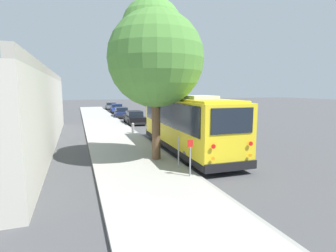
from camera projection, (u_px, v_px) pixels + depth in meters
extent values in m
plane|color=#474749|center=(193.00, 155.00, 14.32)|extent=(160.00, 160.00, 0.00)
cube|color=#A3A099|center=(131.00, 159.00, 13.19)|extent=(80.00, 3.82, 0.15)
cube|color=gray|center=(168.00, 156.00, 13.84)|extent=(80.00, 0.14, 0.15)
cube|color=yellow|center=(186.00, 123.00, 14.98)|extent=(9.60, 2.52, 2.72)
cube|color=black|center=(186.00, 144.00, 15.15)|extent=(9.65, 2.57, 0.28)
cube|color=black|center=(186.00, 113.00, 14.90)|extent=(8.82, 2.60, 1.29)
cube|color=black|center=(162.00, 107.00, 19.42)|extent=(0.06, 2.08, 1.36)
cube|color=black|center=(232.00, 121.00, 10.37)|extent=(0.06, 1.90, 1.04)
cube|color=black|center=(162.00, 99.00, 19.33)|extent=(0.07, 1.71, 0.22)
cube|color=yellow|center=(187.00, 99.00, 14.79)|extent=(9.01, 2.30, 0.10)
cube|color=silver|center=(199.00, 97.00, 13.17)|extent=(1.78, 1.37, 0.20)
cube|color=black|center=(162.00, 131.00, 19.69)|extent=(0.14, 2.39, 0.36)
cube|color=black|center=(231.00, 167.00, 10.61)|extent=(0.14, 2.39, 0.36)
cylinder|color=red|center=(213.00, 146.00, 10.17)|extent=(0.03, 0.18, 0.18)
cylinder|color=orange|center=(213.00, 159.00, 10.24)|extent=(0.03, 0.14, 0.14)
cylinder|color=red|center=(251.00, 144.00, 10.70)|extent=(0.03, 0.18, 0.18)
cylinder|color=orange|center=(250.00, 155.00, 10.77)|extent=(0.03, 0.14, 0.14)
cube|color=white|center=(151.00, 129.00, 19.46)|extent=(0.05, 0.32, 0.18)
cube|color=white|center=(172.00, 128.00, 19.96)|extent=(0.05, 0.32, 0.18)
cube|color=black|center=(145.00, 104.00, 18.67)|extent=(0.06, 0.10, 0.24)
cylinder|color=black|center=(156.00, 136.00, 17.48)|extent=(0.97, 0.32, 0.97)
cylinder|color=slate|center=(156.00, 136.00, 17.48)|extent=(0.44, 0.33, 0.44)
cylinder|color=black|center=(184.00, 134.00, 18.12)|extent=(0.97, 0.32, 0.97)
cylinder|color=slate|center=(184.00, 134.00, 18.12)|extent=(0.44, 0.33, 0.44)
cylinder|color=black|center=(187.00, 155.00, 12.30)|extent=(0.97, 0.32, 0.97)
cylinder|color=slate|center=(187.00, 155.00, 12.30)|extent=(0.44, 0.33, 0.44)
cylinder|color=black|center=(226.00, 152.00, 12.94)|extent=(0.97, 0.32, 0.97)
cylinder|color=slate|center=(226.00, 152.00, 12.94)|extent=(0.44, 0.33, 0.44)
cube|color=black|center=(134.00, 119.00, 27.27)|extent=(4.52, 1.86, 0.65)
cube|color=black|center=(134.00, 114.00, 27.08)|extent=(2.17, 1.55, 0.48)
cube|color=black|center=(134.00, 111.00, 27.05)|extent=(2.08, 1.51, 0.05)
cube|color=black|center=(131.00, 119.00, 29.44)|extent=(0.14, 1.66, 0.20)
cube|color=black|center=(138.00, 124.00, 25.17)|extent=(0.14, 1.66, 0.20)
cylinder|color=black|center=(125.00, 119.00, 28.40)|extent=(0.68, 0.22, 0.67)
cylinder|color=slate|center=(125.00, 119.00, 28.40)|extent=(0.31, 0.23, 0.30)
cylinder|color=black|center=(139.00, 119.00, 28.86)|extent=(0.68, 0.22, 0.67)
cylinder|color=slate|center=(139.00, 119.00, 28.86)|extent=(0.31, 0.23, 0.30)
cylinder|color=black|center=(129.00, 122.00, 25.73)|extent=(0.68, 0.22, 0.67)
cylinder|color=slate|center=(129.00, 122.00, 25.73)|extent=(0.31, 0.23, 0.30)
cylinder|color=black|center=(144.00, 122.00, 26.19)|extent=(0.68, 0.22, 0.67)
cylinder|color=slate|center=(144.00, 122.00, 26.19)|extent=(0.31, 0.23, 0.30)
cube|color=#19234C|center=(121.00, 114.00, 33.54)|extent=(4.35, 1.86, 0.61)
cube|color=black|center=(121.00, 109.00, 33.36)|extent=(2.09, 1.52, 0.48)
cube|color=#19234C|center=(121.00, 108.00, 33.32)|extent=(2.01, 1.48, 0.05)
cube|color=black|center=(120.00, 114.00, 35.62)|extent=(0.16, 1.58, 0.20)
cube|color=black|center=(123.00, 117.00, 31.52)|extent=(0.16, 1.58, 0.20)
cylinder|color=black|center=(115.00, 114.00, 34.64)|extent=(0.62, 0.23, 0.61)
cylinder|color=slate|center=(115.00, 114.00, 34.64)|extent=(0.29, 0.23, 0.28)
cylinder|color=black|center=(126.00, 114.00, 35.05)|extent=(0.62, 0.23, 0.61)
cylinder|color=slate|center=(126.00, 114.00, 35.05)|extent=(0.29, 0.23, 0.28)
cylinder|color=black|center=(116.00, 116.00, 32.07)|extent=(0.62, 0.23, 0.61)
cylinder|color=slate|center=(116.00, 116.00, 32.07)|extent=(0.29, 0.23, 0.28)
cylinder|color=black|center=(129.00, 116.00, 32.48)|extent=(0.62, 0.23, 0.61)
cylinder|color=slate|center=(129.00, 116.00, 32.48)|extent=(0.29, 0.23, 0.28)
cube|color=navy|center=(117.00, 109.00, 40.25)|extent=(4.41, 1.98, 0.66)
cube|color=black|center=(117.00, 106.00, 40.06)|extent=(2.13, 1.61, 0.48)
cube|color=navy|center=(117.00, 104.00, 40.03)|extent=(2.04, 1.57, 0.05)
cube|color=black|center=(116.00, 110.00, 42.36)|extent=(0.18, 1.67, 0.20)
cube|color=black|center=(118.00, 112.00, 38.21)|extent=(0.18, 1.67, 0.20)
cylinder|color=black|center=(111.00, 110.00, 41.36)|extent=(0.69, 0.24, 0.68)
cylinder|color=slate|center=(111.00, 110.00, 41.36)|extent=(0.32, 0.24, 0.30)
cylinder|color=black|center=(121.00, 109.00, 41.78)|extent=(0.69, 0.24, 0.68)
cylinder|color=slate|center=(121.00, 109.00, 41.78)|extent=(0.32, 0.24, 0.30)
cylinder|color=black|center=(112.00, 111.00, 38.77)|extent=(0.69, 0.24, 0.68)
cylinder|color=slate|center=(112.00, 111.00, 38.77)|extent=(0.32, 0.24, 0.30)
cylinder|color=black|center=(123.00, 111.00, 39.19)|extent=(0.69, 0.24, 0.68)
cylinder|color=slate|center=(123.00, 111.00, 39.19)|extent=(0.32, 0.24, 0.30)
cube|color=slate|center=(111.00, 107.00, 46.04)|extent=(4.56, 1.94, 0.63)
cube|color=black|center=(111.00, 104.00, 45.85)|extent=(2.19, 1.58, 0.48)
cube|color=slate|center=(111.00, 102.00, 45.81)|extent=(2.11, 1.54, 0.05)
cube|color=black|center=(110.00, 107.00, 48.22)|extent=(0.17, 1.65, 0.20)
cube|color=black|center=(112.00, 109.00, 43.92)|extent=(0.17, 1.65, 0.20)
cylinder|color=black|center=(106.00, 107.00, 47.19)|extent=(0.65, 0.23, 0.64)
cylinder|color=slate|center=(106.00, 107.00, 47.19)|extent=(0.30, 0.23, 0.29)
cylinder|color=black|center=(115.00, 107.00, 47.62)|extent=(0.65, 0.23, 0.64)
cylinder|color=slate|center=(115.00, 107.00, 47.62)|extent=(0.30, 0.23, 0.29)
cylinder|color=black|center=(107.00, 108.00, 44.50)|extent=(0.65, 0.23, 0.64)
cylinder|color=slate|center=(107.00, 108.00, 44.50)|extent=(0.30, 0.23, 0.29)
cylinder|color=black|center=(116.00, 108.00, 44.93)|extent=(0.65, 0.23, 0.64)
cylinder|color=slate|center=(116.00, 108.00, 44.93)|extent=(0.30, 0.23, 0.29)
cylinder|color=brown|center=(156.00, 126.00, 12.71)|extent=(0.41, 0.41, 3.23)
sphere|color=#4C8438|center=(156.00, 59.00, 12.26)|extent=(4.52, 4.52, 4.52)
sphere|color=#528F3C|center=(152.00, 29.00, 12.58)|extent=(2.94, 2.94, 2.94)
cylinder|color=gray|center=(190.00, 162.00, 10.27)|extent=(0.06, 0.06, 1.18)
cube|color=red|center=(190.00, 143.00, 10.17)|extent=(0.02, 0.22, 0.28)
cylinder|color=gray|center=(179.00, 152.00, 11.42)|extent=(0.06, 0.06, 1.37)
cylinder|color=#99999E|center=(133.00, 129.00, 20.51)|extent=(0.22, 0.22, 0.65)
sphere|color=#99999E|center=(133.00, 124.00, 20.45)|extent=(0.20, 0.20, 0.20)
cube|color=#A9A497|center=(50.00, 74.00, 16.08)|extent=(21.17, 0.30, 0.40)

